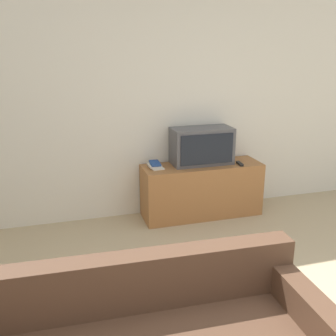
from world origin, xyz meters
The scene contains 5 objects.
wall_back centered at (0.00, 3.03, 1.30)m, with size 9.00×0.06×2.60m.
tv_stand centered at (0.28, 2.76, 0.31)m, with size 1.39×0.44×0.62m.
television centered at (0.29, 2.81, 0.83)m, with size 0.69×0.34×0.42m.
book_stack centered at (-0.27, 2.80, 0.65)m, with size 0.16×0.22×0.06m.
remote_on_stand centered at (0.69, 2.64, 0.63)m, with size 0.06×0.15×0.02m.
Camera 1 is at (-1.32, -1.27, 1.92)m, focal length 42.00 mm.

